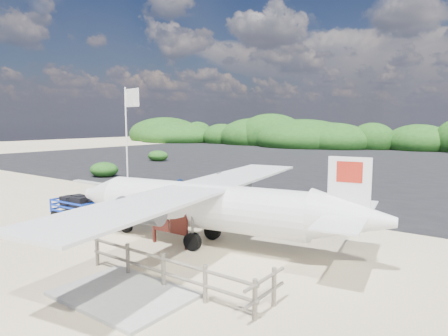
# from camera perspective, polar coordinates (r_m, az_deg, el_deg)

# --- Properties ---
(ground) EXTENTS (160.00, 160.00, 0.00)m
(ground) POSITION_cam_1_polar(r_m,az_deg,el_deg) (19.18, -10.70, -7.41)
(ground) COLOR beige
(asphalt_apron) EXTENTS (90.00, 50.00, 0.04)m
(asphalt_apron) POSITION_cam_1_polar(r_m,az_deg,el_deg) (44.97, 18.58, 0.46)
(asphalt_apron) COLOR #B2B2B2
(asphalt_apron) RESTS_ON ground
(lagoon) EXTENTS (9.00, 7.00, 0.40)m
(lagoon) POSITION_cam_1_polar(r_m,az_deg,el_deg) (27.12, -21.39, -3.59)
(lagoon) COLOR #B2B2B2
(lagoon) RESTS_ON ground
(walkway_pad) EXTENTS (3.50, 2.50, 0.10)m
(walkway_pad) POSITION_cam_1_polar(r_m,az_deg,el_deg) (11.50, -14.15, -17.32)
(walkway_pad) COLOR #B2B2B2
(walkway_pad) RESTS_ON ground
(vegetation_band) EXTENTS (124.00, 8.00, 4.40)m
(vegetation_band) POSITION_cam_1_polar(r_m,az_deg,el_deg) (69.11, 25.02, 2.26)
(vegetation_band) COLOR #B2B2B2
(vegetation_band) RESTS_ON ground
(fence) EXTENTS (6.40, 2.00, 1.10)m
(fence) POSITION_cam_1_polar(r_m,az_deg,el_deg) (11.77, -8.60, -16.61)
(fence) COLOR #B2B2B2
(fence) RESTS_ON ground
(baggage_cart) EXTENTS (2.59, 1.56, 1.26)m
(baggage_cart) POSITION_cam_1_polar(r_m,az_deg,el_deg) (19.82, -20.20, -7.25)
(baggage_cart) COLOR #0E37D8
(baggage_cart) RESTS_ON ground
(flagpole) EXTENTS (1.32, 0.75, 6.23)m
(flagpole) POSITION_cam_1_polar(r_m,az_deg,el_deg) (20.12, -13.46, -6.80)
(flagpole) COLOR white
(flagpole) RESTS_ON ground
(signboard) EXTENTS (1.81, 0.24, 1.49)m
(signboard) POSITION_cam_1_polar(r_m,az_deg,el_deg) (15.36, -7.71, -10.94)
(signboard) COLOR #531E17
(signboard) RESTS_ON ground
(crew_a) EXTENTS (0.60, 0.40, 1.61)m
(crew_a) POSITION_cam_1_polar(r_m,az_deg,el_deg) (21.38, -3.41, -3.62)
(crew_a) COLOR navy
(crew_a) RESTS_ON ground
(crew_b) EXTENTS (1.00, 0.91, 1.67)m
(crew_b) POSITION_cam_1_polar(r_m,az_deg,el_deg) (20.97, -6.43, -3.78)
(crew_b) COLOR navy
(crew_b) RESTS_ON ground
(crew_c) EXTENTS (1.12, 0.50, 1.88)m
(crew_c) POSITION_cam_1_polar(r_m,az_deg,el_deg) (21.19, 1.84, -3.34)
(crew_c) COLOR navy
(crew_c) RESTS_ON ground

